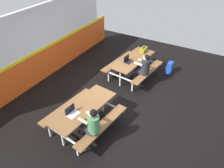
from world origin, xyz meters
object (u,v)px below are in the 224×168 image
object	(u,v)px
student_further	(143,67)
picnic_table_right	(133,63)
backpack_dark	(170,68)
laptop_dark	(128,60)
toolbox_grey	(144,50)
laptop_silver	(72,112)
student_nearer	(91,124)
picnic_table_left	(83,111)

from	to	relation	value
student_further	picnic_table_right	bearing A→B (deg)	60.86
student_further	backpack_dark	distance (m)	1.47
laptop_dark	toolbox_grey	size ratio (longest dim) A/B	0.86
picnic_table_right	laptop_silver	xyz separation A→B (m)	(-3.38, 0.09, 0.21)
student_further	laptop_dark	distance (m)	0.60
laptop_silver	student_nearer	bearing A→B (deg)	-92.18
student_nearer	laptop_dark	xyz separation A→B (m)	(3.13, 0.57, 0.08)
picnic_table_left	picnic_table_right	xyz separation A→B (m)	(3.03, -0.01, 0.00)
student_further	laptop_silver	bearing A→B (deg)	168.67
picnic_table_left	toolbox_grey	world-z (taller)	toolbox_grey
picnic_table_right	backpack_dark	xyz separation A→B (m)	(0.95, -1.14, -0.36)
laptop_dark	toolbox_grey	distance (m)	1.03
student_nearer	laptop_dark	world-z (taller)	student_nearer
laptop_silver	picnic_table_right	bearing A→B (deg)	-1.54
student_nearer	picnic_table_left	bearing A→B (deg)	54.28
laptop_dark	toolbox_grey	xyz separation A→B (m)	(1.02, -0.15, 0.02)
student_nearer	toolbox_grey	bearing A→B (deg)	5.80
toolbox_grey	laptop_silver	bearing A→B (deg)	177.59
laptop_dark	student_further	bearing A→B (deg)	-91.58
picnic_table_left	laptop_silver	bearing A→B (deg)	167.65
laptop_silver	toolbox_grey	size ratio (longest dim) A/B	0.86
laptop_silver	laptop_dark	size ratio (longest dim) A/B	1.00
toolbox_grey	picnic_table_right	bearing A→B (deg)	173.64
student_further	laptop_silver	world-z (taller)	student_further
student_nearer	toolbox_grey	size ratio (longest dim) A/B	3.02
laptop_dark	student_nearer	bearing A→B (deg)	-169.62
picnic_table_left	picnic_table_right	size ratio (longest dim) A/B	1.00
picnic_table_right	student_nearer	distance (m)	3.44
laptop_dark	laptop_silver	bearing A→B (deg)	179.59
picnic_table_right	student_further	xyz separation A→B (m)	(-0.29, -0.53, 0.13)
picnic_table_left	laptop_dark	bearing A→B (deg)	1.13
picnic_table_right	laptop_dark	size ratio (longest dim) A/B	6.00
picnic_table_right	laptop_silver	bearing A→B (deg)	178.46
picnic_table_left	backpack_dark	distance (m)	4.16
backpack_dark	picnic_table_right	bearing A→B (deg)	129.76
laptop_dark	backpack_dark	world-z (taller)	laptop_dark
student_further	laptop_dark	size ratio (longest dim) A/B	3.53
laptop_dark	toolbox_grey	world-z (taller)	laptop_dark
student_further	backpack_dark	world-z (taller)	student_further
picnic_table_left	student_nearer	size ratio (longest dim) A/B	1.70
student_nearer	laptop_silver	distance (m)	0.60
picnic_table_left	picnic_table_right	distance (m)	3.03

